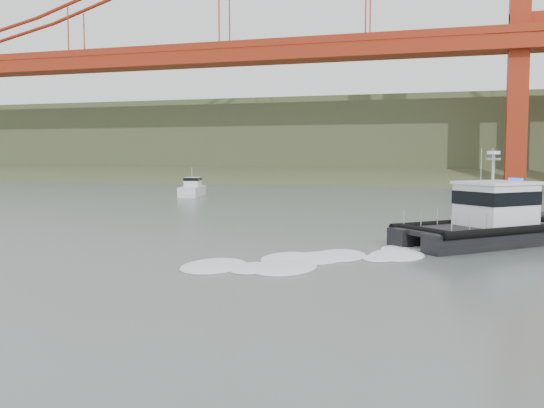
# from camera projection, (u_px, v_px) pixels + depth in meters

# --- Properties ---
(ground) EXTENTS (400.00, 400.00, 0.00)m
(ground) POSITION_uv_depth(u_px,v_px,m) (237.00, 268.00, 27.56)
(ground) COLOR #485550
(ground) RESTS_ON ground
(headlands) EXTENTS (500.00, 105.36, 27.12)m
(headlands) POSITION_uv_depth(u_px,v_px,m) (417.00, 147.00, 146.59)
(headlands) COLOR #394829
(headlands) RESTS_ON ground
(patrol_boat) EXTENTS (11.08, 10.98, 5.55)m
(patrol_boat) POSITION_uv_depth(u_px,v_px,m) (491.00, 220.00, 34.94)
(patrol_boat) COLOR black
(patrol_boat) RESTS_ON ground
(motorboat) EXTENTS (3.62, 6.98, 3.66)m
(motorboat) POSITION_uv_depth(u_px,v_px,m) (192.00, 189.00, 75.62)
(motorboat) COLOR silver
(motorboat) RESTS_ON ground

